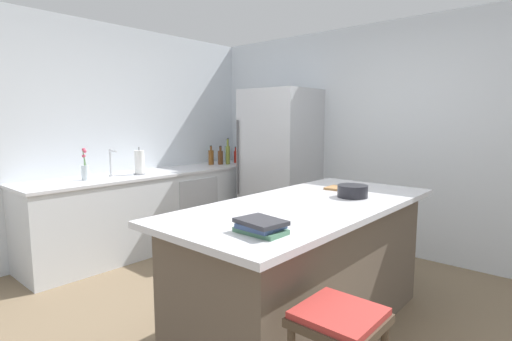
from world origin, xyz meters
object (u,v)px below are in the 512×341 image
at_px(syrup_bottle, 220,157).
at_px(mixing_bowl, 353,191).
at_px(paper_towel_roll, 139,163).
at_px(cutting_board, 344,189).
at_px(cookbook_stack, 261,226).
at_px(olive_oil_bottle, 228,154).
at_px(refrigerator, 280,165).
at_px(bar_stool, 339,337).
at_px(hot_sauce_bottle, 236,156).
at_px(sink_faucet, 111,162).
at_px(kitchen_island, 307,266).
at_px(flower_vase, 85,170).
at_px(whiskey_bottle, 211,157).
at_px(gin_bottle, 227,154).
at_px(vinegar_bottle, 243,154).

xyz_separation_m(syrup_bottle, mixing_bowl, (2.56, -1.07, -0.02)).
distance_m(paper_towel_roll, cutting_board, 2.39).
xyz_separation_m(cookbook_stack, mixing_bowl, (-0.09, 1.16, 0.01)).
bearing_deg(olive_oil_bottle, refrigerator, 8.17).
relative_size(refrigerator, bar_stool, 2.74).
relative_size(bar_stool, hot_sauce_bottle, 2.98).
xyz_separation_m(refrigerator, sink_faucet, (-0.94, -1.79, 0.11)).
bearing_deg(olive_oil_bottle, hot_sauce_bottle, 101.39).
distance_m(kitchen_island, flower_vase, 2.54).
relative_size(sink_faucet, whiskey_bottle, 1.14).
height_order(whiskey_bottle, mixing_bowl, whiskey_bottle).
bearing_deg(refrigerator, hot_sauce_bottle, 175.19).
bearing_deg(flower_vase, sink_faucet, 96.80).
bearing_deg(gin_bottle, hot_sauce_bottle, 57.57).
bearing_deg(refrigerator, cookbook_stack, -54.23).
height_order(olive_oil_bottle, mixing_bowl, olive_oil_bottle).
xyz_separation_m(sink_faucet, paper_towel_roll, (0.08, 0.30, -0.02)).
height_order(syrup_bottle, cutting_board, syrup_bottle).
distance_m(sink_faucet, paper_towel_roll, 0.31).
bearing_deg(kitchen_island, mixing_bowl, 69.80).
height_order(sink_faucet, hot_sauce_bottle, sink_faucet).
bearing_deg(hot_sauce_bottle, paper_towel_roll, -89.81).
distance_m(sink_faucet, hot_sauce_bottle, 1.87).
height_order(paper_towel_roll, cutting_board, paper_towel_roll).
height_order(bar_stool, sink_faucet, sink_faucet).
distance_m(kitchen_island, olive_oil_bottle, 2.88).
relative_size(olive_oil_bottle, whiskey_bottle, 1.37).
height_order(refrigerator, flower_vase, refrigerator).
height_order(olive_oil_bottle, cookbook_stack, olive_oil_bottle).
height_order(refrigerator, sink_faucet, refrigerator).
height_order(bar_stool, cookbook_stack, cookbook_stack).
xyz_separation_m(bar_stool, cookbook_stack, (-0.47, 0.02, 0.42)).
xyz_separation_m(kitchen_island, mixing_bowl, (0.14, 0.38, 0.51)).
height_order(paper_towel_roll, whiskey_bottle, paper_towel_roll).
bearing_deg(flower_vase, olive_oil_bottle, 87.71).
relative_size(vinegar_bottle, syrup_bottle, 1.19).
height_order(bar_stool, syrup_bottle, syrup_bottle).
relative_size(paper_towel_roll, cutting_board, 1.05).
distance_m(bar_stool, olive_oil_bottle, 3.89).
height_order(kitchen_island, flower_vase, flower_vase).
bearing_deg(mixing_bowl, flower_vase, -162.32).
bearing_deg(bar_stool, flower_vase, 173.42).
bearing_deg(olive_oil_bottle, cutting_board, -21.98).
bearing_deg(olive_oil_bottle, vinegar_bottle, 85.05).
relative_size(flower_vase, olive_oil_bottle, 0.92).
bearing_deg(cookbook_stack, sink_faucet, 166.47).
bearing_deg(flower_vase, syrup_bottle, 89.22).
xyz_separation_m(flower_vase, olive_oil_bottle, (0.08, 1.99, 0.03)).
bearing_deg(mixing_bowl, olive_oil_bottle, 155.09).
height_order(paper_towel_roll, syrup_bottle, paper_towel_roll).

